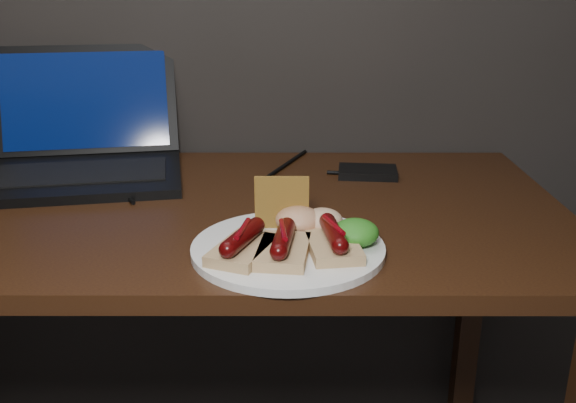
{
  "coord_description": "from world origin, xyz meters",
  "views": [
    {
      "loc": [
        0.21,
        0.29,
        1.14
      ],
      "look_at": [
        0.2,
        1.2,
        0.82
      ],
      "focal_mm": 40.0,
      "sensor_mm": 36.0,
      "label": 1
    }
  ],
  "objects": [
    {
      "name": "salad_greens",
      "position": [
        0.3,
        1.17,
        0.78
      ],
      "size": [
        0.07,
        0.07,
        0.04
      ],
      "primitive_type": "ellipsoid",
      "color": "#165811",
      "rests_on": "plate"
    },
    {
      "name": "desk",
      "position": [
        0.0,
        1.38,
        0.66
      ],
      "size": [
        1.4,
        0.7,
        0.75
      ],
      "color": "#341E0D",
      "rests_on": "ground"
    },
    {
      "name": "hard_drive",
      "position": [
        0.37,
        1.55,
        0.76
      ],
      "size": [
        0.13,
        0.09,
        0.02
      ],
      "primitive_type": "cube",
      "rotation": [
        0.0,
        0.0,
        -0.09
      ],
      "color": "black",
      "rests_on": "desk"
    },
    {
      "name": "laptop",
      "position": [
        -0.22,
        1.57,
        0.8
      ],
      "size": [
        0.45,
        0.43,
        0.25
      ],
      "color": "black",
      "rests_on": "desk"
    },
    {
      "name": "coleslaw_mound",
      "position": [
        0.26,
        1.22,
        0.78
      ],
      "size": [
        0.06,
        0.06,
        0.04
      ],
      "primitive_type": "ellipsoid",
      "color": "beige",
      "rests_on": "plate"
    },
    {
      "name": "crispbread",
      "position": [
        0.19,
        1.24,
        0.8
      ],
      "size": [
        0.09,
        0.01,
        0.08
      ],
      "primitive_type": "cube",
      "color": "#AA792E",
      "rests_on": "plate"
    },
    {
      "name": "plate",
      "position": [
        0.2,
        1.17,
        0.76
      ],
      "size": [
        0.32,
        0.32,
        0.01
      ],
      "primitive_type": "cylinder",
      "rotation": [
        0.0,
        0.0,
        -0.13
      ],
      "color": "white",
      "rests_on": "desk"
    },
    {
      "name": "bread_sausage_center",
      "position": [
        0.2,
        1.13,
        0.78
      ],
      "size": [
        0.08,
        0.12,
        0.04
      ],
      "color": "tan",
      "rests_on": "plate"
    },
    {
      "name": "bread_sausage_left",
      "position": [
        0.14,
        1.13,
        0.78
      ],
      "size": [
        0.11,
        0.13,
        0.04
      ],
      "color": "tan",
      "rests_on": "plate"
    },
    {
      "name": "bread_sausage_right",
      "position": [
        0.27,
        1.14,
        0.78
      ],
      "size": [
        0.08,
        0.12,
        0.04
      ],
      "color": "tan",
      "rests_on": "plate"
    },
    {
      "name": "desk_cables",
      "position": [
        -0.02,
        1.53,
        0.75
      ],
      "size": [
        0.91,
        0.36,
        0.01
      ],
      "color": "black",
      "rests_on": "desk"
    },
    {
      "name": "salsa_mound",
      "position": [
        0.22,
        1.22,
        0.78
      ],
      "size": [
        0.07,
        0.07,
        0.04
      ],
      "primitive_type": "ellipsoid",
      "color": "#9C260F",
      "rests_on": "plate"
    }
  ]
}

